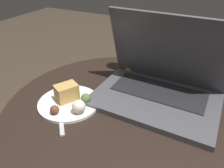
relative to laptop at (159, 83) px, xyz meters
name	(u,v)px	position (x,y,z in m)	size (l,w,h in m)	color
table	(122,141)	(-0.08, -0.10, -0.20)	(0.73, 0.73, 0.57)	#515156
laptop	(159,83)	(0.00, 0.00, 0.00)	(0.39, 0.27, 0.26)	#47474C
beer_glass	(132,46)	(-0.14, 0.12, 0.06)	(0.06, 0.06, 0.22)	gold
snack_plate	(70,100)	(-0.23, -0.16, -0.04)	(0.19, 0.19, 0.06)	white
fork	(60,112)	(-0.23, -0.21, -0.05)	(0.12, 0.14, 0.00)	#B2B2B7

